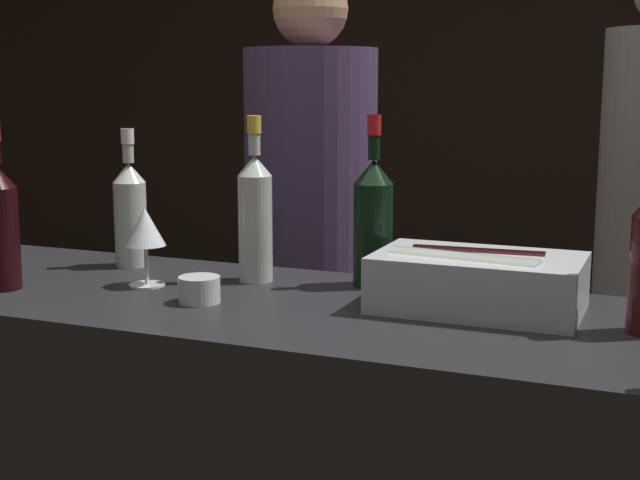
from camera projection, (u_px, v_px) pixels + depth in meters
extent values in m
cube|color=black|center=(529.00, 81.00, 3.75)|extent=(6.40, 0.06, 2.80)
cube|color=#B7BABF|center=(478.00, 283.00, 1.64)|extent=(0.38, 0.23, 0.10)
cylinder|color=#9EA899|center=(462.00, 272.00, 1.61)|extent=(0.29, 0.11, 0.07)
cylinder|color=black|center=(478.00, 265.00, 1.67)|extent=(0.25, 0.08, 0.06)
cylinder|color=silver|center=(147.00, 285.00, 1.85)|extent=(0.07, 0.07, 0.00)
cylinder|color=silver|center=(146.00, 265.00, 1.84)|extent=(0.01, 0.01, 0.08)
cone|color=silver|center=(145.00, 227.00, 1.82)|extent=(0.08, 0.08, 0.08)
cylinder|color=silver|center=(199.00, 290.00, 1.70)|extent=(0.08, 0.08, 0.05)
sphere|color=#F9D67F|center=(199.00, 288.00, 1.70)|extent=(0.04, 0.04, 0.04)
cylinder|color=#B2B7AD|center=(131.00, 224.00, 2.03)|extent=(0.07, 0.07, 0.19)
cone|color=#B2B7AD|center=(129.00, 173.00, 2.01)|extent=(0.07, 0.07, 0.04)
cylinder|color=#B2B7AD|center=(128.00, 146.00, 2.00)|extent=(0.03, 0.03, 0.08)
cylinder|color=white|center=(127.00, 136.00, 1.99)|extent=(0.03, 0.03, 0.03)
cylinder|color=#B2B7AD|center=(255.00, 229.00, 1.87)|extent=(0.07, 0.07, 0.22)
cone|color=#B2B7AD|center=(255.00, 165.00, 1.85)|extent=(0.07, 0.07, 0.04)
cylinder|color=#B2B7AD|center=(254.00, 135.00, 1.84)|extent=(0.03, 0.03, 0.08)
cylinder|color=gold|center=(254.00, 124.00, 1.83)|extent=(0.03, 0.03, 0.04)
cylinder|color=black|center=(373.00, 235.00, 1.83)|extent=(0.08, 0.08, 0.21)
cone|color=black|center=(374.00, 172.00, 1.81)|extent=(0.08, 0.08, 0.05)
cylinder|color=black|center=(374.00, 137.00, 1.80)|extent=(0.02, 0.02, 0.09)
cylinder|color=red|center=(374.00, 125.00, 1.79)|extent=(0.03, 0.03, 0.04)
cube|color=black|center=(311.00, 424.00, 2.67)|extent=(0.28, 0.21, 0.78)
cylinder|color=#473356|center=(311.00, 176.00, 2.54)|extent=(0.38, 0.38, 0.71)
sphere|color=tan|center=(310.00, 9.00, 2.46)|extent=(0.21, 0.21, 0.21)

